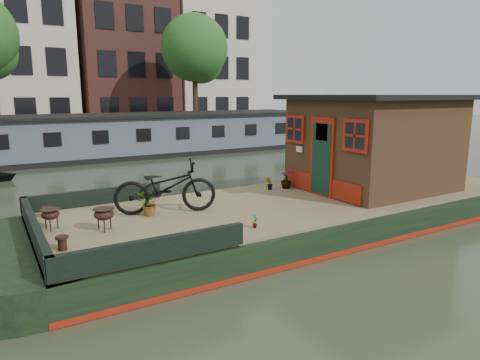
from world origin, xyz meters
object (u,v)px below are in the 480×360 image
bicycle (165,187)px  brazier_rear (51,219)px  brazier_front (104,219)px  cabin (374,141)px

bicycle → brazier_rear: bicycle is taller
brazier_front → brazier_rear: size_ratio=1.07×
bicycle → brazier_front: bicycle is taller
brazier_rear → cabin: bearing=-3.5°
brazier_rear → bicycle: bearing=0.3°
cabin → bicycle: cabin is taller
brazier_front → brazier_rear: 0.99m
cabin → brazier_front: bearing=-179.3°
bicycle → brazier_rear: 2.25m
cabin → brazier_front: cabin is taller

